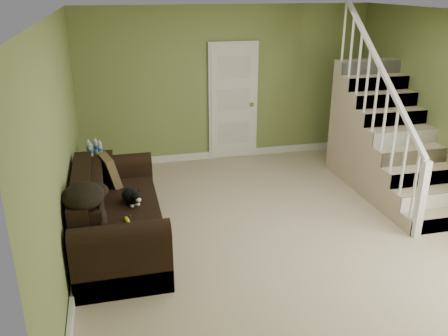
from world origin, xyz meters
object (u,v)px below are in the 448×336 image
sofa (115,218)px  banana (127,220)px  cat (131,197)px  side_table (98,172)px

sofa → banana: bearing=-72.4°
sofa → banana: size_ratio=12.78×
cat → banana: size_ratio=2.86×
side_table → cat: size_ratio=1.53×
sofa → side_table: 1.70m
side_table → banana: side_table is taller
sofa → banana: sofa is taller
cat → side_table: bearing=85.5°
cat → banana: (-0.08, -0.45, -0.07)m
cat → sofa: bearing=167.8°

